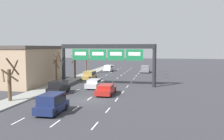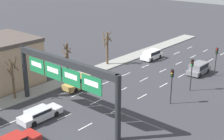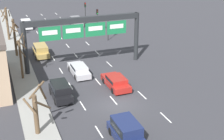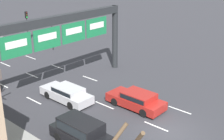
% 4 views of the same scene
% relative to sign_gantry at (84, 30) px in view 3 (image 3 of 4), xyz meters
% --- Properties ---
extents(ground_plane, '(220.00, 220.00, 0.00)m').
position_rel_sign_gantry_xyz_m(ground_plane, '(0.00, -11.29, -5.02)').
color(ground_plane, '#333338').
extents(sidewalk_left, '(2.80, 110.00, 0.15)m').
position_rel_sign_gantry_xyz_m(sidewalk_left, '(-8.00, -11.29, -4.95)').
color(sidewalk_left, gray).
rests_on(sidewalk_left, ground_plane).
extents(lane_dashes, '(6.72, 67.00, 0.01)m').
position_rel_sign_gantry_xyz_m(lane_dashes, '(-0.00, 2.21, -5.02)').
color(lane_dashes, white).
rests_on(lane_dashes, ground_plane).
extents(sign_gantry, '(15.38, 0.70, 6.63)m').
position_rel_sign_gantry_xyz_m(sign_gantry, '(0.00, 0.00, 0.00)').
color(sign_gantry, '#232628').
rests_on(sign_gantry, ground_plane).
extents(suv_gold, '(1.88, 4.29, 1.68)m').
position_rel_sign_gantry_xyz_m(suv_gold, '(-4.73, 6.24, -4.09)').
color(suv_gold, '#A88947').
rests_on(suv_gold, ground_plane).
extents(car_silver, '(1.81, 4.87, 1.31)m').
position_rel_sign_gantry_xyz_m(car_silver, '(-1.48, -2.43, -4.31)').
color(car_silver, '#B7B7BC').
rests_on(car_silver, ground_plane).
extents(car_red, '(1.97, 4.74, 1.34)m').
position_rel_sign_gantry_xyz_m(car_red, '(1.40, -7.47, -4.30)').
color(car_red, maroon).
rests_on(car_red, ground_plane).
extents(suv_white, '(1.91, 4.33, 1.57)m').
position_rel_sign_gantry_xyz_m(suv_white, '(-4.71, 23.53, -4.14)').
color(suv_white, silver).
rests_on(suv_white, ground_plane).
extents(suv_grey, '(1.98, 4.37, 1.69)m').
position_rel_sign_gantry_xyz_m(suv_grey, '(4.78, 22.06, -4.08)').
color(suv_grey, slate).
rests_on(suv_grey, ground_plane).
extents(suv_navy, '(1.96, 4.06, 1.84)m').
position_rel_sign_gantry_xyz_m(suv_navy, '(-1.63, -17.31, -4.01)').
color(suv_navy, '#19234C').
rests_on(suv_navy, ground_plane).
extents(suv_black, '(1.82, 4.18, 1.71)m').
position_rel_sign_gantry_xyz_m(suv_black, '(-4.97, -7.84, -4.08)').
color(suv_black, black).
rests_on(suv_black, ground_plane).
extents(traffic_light_near_gantry, '(0.30, 0.35, 4.32)m').
position_rel_sign_gantry_xyz_m(traffic_light_near_gantry, '(6.94, 15.34, -1.93)').
color(traffic_light_near_gantry, black).
rests_on(traffic_light_near_gantry, ground_plane).
extents(traffic_light_mid_block, '(0.30, 0.35, 4.35)m').
position_rel_sign_gantry_xyz_m(traffic_light_mid_block, '(7.07, 10.19, -1.91)').
color(traffic_light_mid_block, black).
rests_on(traffic_light_mid_block, ground_plane).
extents(traffic_light_far_end, '(0.30, 0.35, 4.27)m').
position_rel_sign_gantry_xyz_m(traffic_light_far_end, '(6.95, 22.87, -1.96)').
color(traffic_light_far_end, black).
rests_on(traffic_light_far_end, ground_plane).
extents(tree_bare_closest, '(1.35, 1.43, 5.42)m').
position_rel_sign_gantry_xyz_m(tree_bare_closest, '(-8.06, -1.27, -2.06)').
color(tree_bare_closest, brown).
rests_on(tree_bare_closest, sidewalk_left).
extents(tree_bare_second, '(1.46, 1.45, 5.31)m').
position_rel_sign_gantry_xyz_m(tree_bare_second, '(-8.01, 7.35, -1.95)').
color(tree_bare_second, brown).
rests_on(tree_bare_second, sidewalk_left).
extents(tree_bare_third, '(1.50, 1.73, 5.35)m').
position_rel_sign_gantry_xyz_m(tree_bare_third, '(-8.46, 16.21, -1.89)').
color(tree_bare_third, brown).
rests_on(tree_bare_third, sidewalk_left).
extents(tree_bare_furthest, '(2.25, 2.32, 4.89)m').
position_rel_sign_gantry_xyz_m(tree_bare_furthest, '(-8.18, -13.85, -2.57)').
color(tree_bare_furthest, brown).
rests_on(tree_bare_furthest, sidewalk_left).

